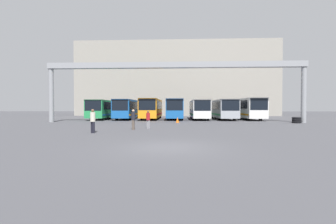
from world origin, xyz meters
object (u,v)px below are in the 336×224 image
object	(u,v)px
bus_slot_2	(152,108)
tire_stack	(296,120)
pedestrian_near_left	(133,119)
bus_slot_1	(128,108)
pedestrian_mid_right	(148,119)
traffic_cone	(177,120)
pedestrian_far_center	(93,120)
bus_slot_3	(175,108)
bus_slot_4	(199,108)
bus_slot_6	(246,108)
bus_slot_0	(105,108)
bus_slot_5	(222,108)

from	to	relation	value
bus_slot_2	tire_stack	xyz separation A→B (m)	(18.36, -8.51, -1.46)
pedestrian_near_left	bus_slot_2	bearing A→B (deg)	4.89
bus_slot_1	pedestrian_near_left	xyz separation A→B (m)	(4.27, -16.99, -0.86)
pedestrian_mid_right	traffic_cone	distance (m)	8.30
pedestrian_far_center	traffic_cone	xyz separation A→B (m)	(6.13, 11.48, -0.58)
bus_slot_3	pedestrian_mid_right	bearing A→B (deg)	-97.63
bus_slot_1	pedestrian_near_left	world-z (taller)	bus_slot_1
bus_slot_1	bus_slot_4	distance (m)	11.30
bus_slot_6	bus_slot_4	bearing A→B (deg)	-175.29
bus_slot_3	bus_slot_6	size ratio (longest dim) A/B	0.90
bus_slot_0	bus_slot_2	world-z (taller)	bus_slot_2
pedestrian_near_left	bus_slot_3	bearing A→B (deg)	-7.44
bus_slot_3	traffic_cone	world-z (taller)	bus_slot_3
bus_slot_4	bus_slot_6	xyz separation A→B (m)	(7.53, 0.62, 0.14)
pedestrian_near_left	traffic_cone	xyz separation A→B (m)	(3.65, 9.00, -0.55)
bus_slot_2	pedestrian_near_left	xyz separation A→B (m)	(0.51, -17.37, -0.92)
bus_slot_1	tire_stack	distance (m)	23.61
bus_slot_1	bus_slot_6	xyz separation A→B (m)	(18.83, 0.89, 0.10)
bus_slot_1	bus_slot_2	xyz separation A→B (m)	(3.77, 0.38, 0.06)
bus_slot_4	traffic_cone	distance (m)	9.03
bus_slot_0	bus_slot_6	size ratio (longest dim) A/B	0.89
bus_slot_0	bus_slot_4	bearing A→B (deg)	0.19
pedestrian_mid_right	bus_slot_4	bearing A→B (deg)	-95.15
bus_slot_4	pedestrian_far_center	size ratio (longest dim) A/B	6.07
bus_slot_4	bus_slot_5	xyz separation A→B (m)	(3.77, 0.63, 0.03)
bus_slot_5	pedestrian_far_center	bearing A→B (deg)	-123.06
bus_slot_4	bus_slot_5	distance (m)	3.82
bus_slot_6	bus_slot_2	bearing A→B (deg)	-178.05
bus_slot_2	bus_slot_5	size ratio (longest dim) A/B	0.91
tire_stack	bus_slot_1	bearing A→B (deg)	159.83
bus_slot_5	bus_slot_6	distance (m)	3.77
traffic_cone	bus_slot_6	bearing A→B (deg)	39.18
bus_slot_0	bus_slot_6	xyz separation A→B (m)	(22.59, 0.67, 0.14)
pedestrian_near_left	bus_slot_1	bearing A→B (deg)	17.33
bus_slot_1	pedestrian_far_center	distance (m)	19.57
bus_slot_0	bus_slot_2	bearing A→B (deg)	1.22
bus_slot_2	bus_slot_3	world-z (taller)	bus_slot_2
bus_slot_6	tire_stack	world-z (taller)	bus_slot_6
pedestrian_far_center	traffic_cone	bearing A→B (deg)	96.09
bus_slot_6	bus_slot_1	bearing A→B (deg)	-177.29
bus_slot_2	traffic_cone	distance (m)	9.46
bus_slot_2	bus_slot_6	xyz separation A→B (m)	(15.06, 0.51, 0.04)
bus_slot_1	tire_stack	bearing A→B (deg)	-20.17
bus_slot_2	bus_slot_5	bearing A→B (deg)	2.65
tire_stack	bus_slot_2	bearing A→B (deg)	155.14
bus_slot_1	pedestrian_near_left	bearing A→B (deg)	-75.88
bus_slot_0	bus_slot_6	distance (m)	22.60
bus_slot_3	tire_stack	size ratio (longest dim) A/B	10.27
bus_slot_4	traffic_cone	bearing A→B (deg)	-112.18
bus_slot_3	bus_slot_4	size ratio (longest dim) A/B	1.01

